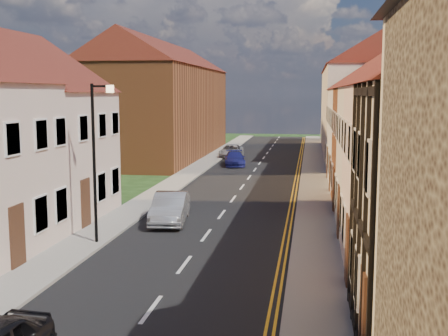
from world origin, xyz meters
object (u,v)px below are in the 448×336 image
lamppost (96,153)px  car_distant (232,151)px  car_far (235,159)px  car_mid (170,208)px

lamppost → car_distant: lamppost is taller
lamppost → car_far: bearing=85.4°
car_mid → car_distant: car_mid is taller
car_mid → car_far: 20.19m
car_distant → car_far: bearing=-80.4°
car_mid → car_far: (0.18, 20.19, -0.11)m
car_far → car_distant: (-1.08, 5.78, 0.01)m
lamppost → car_mid: lamppost is taller
car_mid → car_distant: 25.98m
car_mid → car_far: bearing=82.8°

